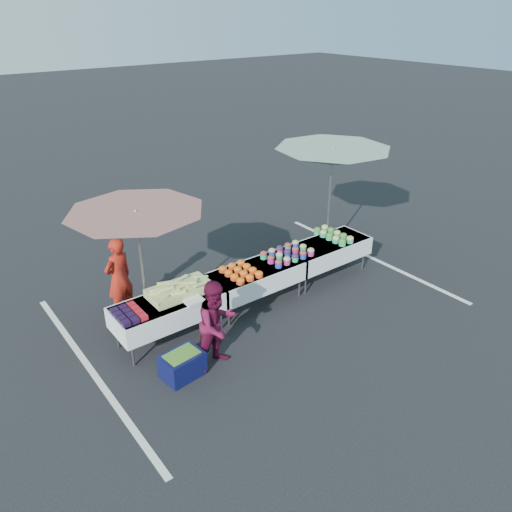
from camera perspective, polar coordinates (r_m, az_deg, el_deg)
ground at (r=9.46m, az=0.00°, el=-5.42°), size 80.00×80.00×0.00m
stripe_left at (r=8.28m, az=-18.32°, el=-12.30°), size 0.10×5.00×0.00m
stripe_right at (r=11.44m, az=12.85°, el=-0.09°), size 0.10×5.00×0.00m
table_left at (r=8.35m, az=-9.92°, el=-5.94°), size 1.86×0.81×0.75m
table_center at (r=9.16m, az=0.00°, el=-2.33°), size 1.86×0.81×0.75m
table_right at (r=10.23m, az=8.04°, el=0.67°), size 1.86×0.81×0.75m
berry_punnets at (r=7.96m, az=-14.34°, el=-6.46°), size 0.40×0.54×0.08m
corn_pile at (r=8.34m, az=-8.78°, el=-3.82°), size 1.16×0.57×0.26m
plastic_bags at (r=8.14m, az=-7.16°, el=-5.06°), size 0.30×0.25×0.05m
carrot_bowls at (r=8.87m, az=-1.76°, el=-1.80°), size 0.55×0.69×0.11m
potato_cups at (r=9.47m, az=3.61°, el=0.33°), size 0.94×0.58×0.16m
bean_baskets at (r=10.35m, az=8.84°, el=2.40°), size 0.36×0.86×0.15m
vendor at (r=9.08m, az=-15.39°, el=-2.44°), size 0.64×0.51×1.51m
customer at (r=7.61m, az=-4.48°, el=-7.82°), size 0.78×0.65×1.46m
umbrella_left at (r=7.99m, az=-13.47°, el=3.81°), size 2.54×2.54×2.23m
umbrella_right at (r=10.57m, az=8.71°, el=11.06°), size 2.90×2.90×2.46m
storage_bin at (r=7.75m, az=-8.41°, el=-12.14°), size 0.65×0.51×0.40m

